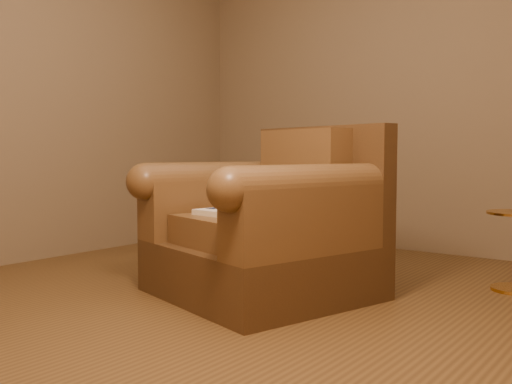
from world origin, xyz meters
The scene contains 4 objects.
floor centered at (0.00, 0.00, 0.00)m, with size 4.00×4.00×0.00m, color brown.
armchair centered at (0.04, 0.07, 0.38)m, with size 1.34×1.31×0.99m.
teddy_bear centered at (0.09, 0.15, 0.57)m, with size 0.19×0.21×0.25m.
guidebook centered at (-0.06, -0.15, 0.49)m, with size 0.44×0.29×0.03m.
Camera 1 is at (1.99, -2.61, 0.83)m, focal length 40.00 mm.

